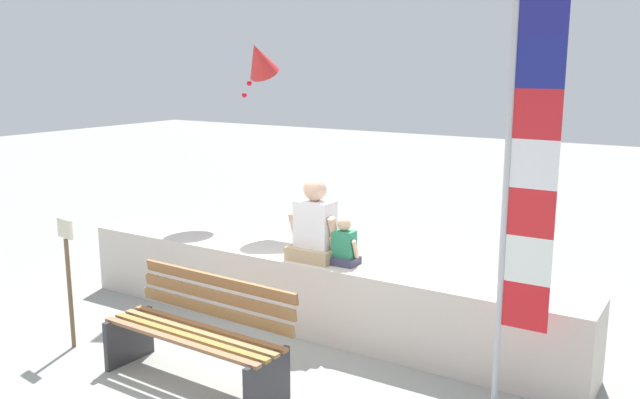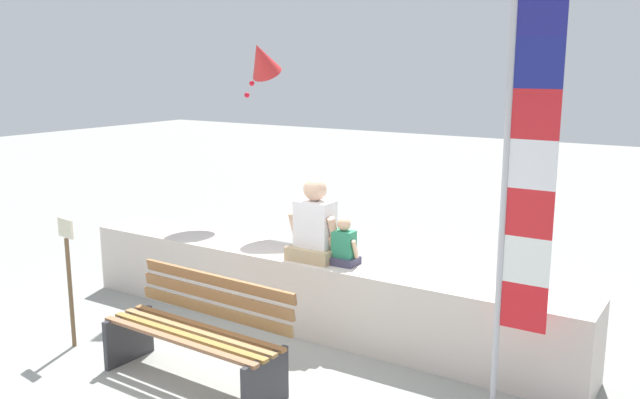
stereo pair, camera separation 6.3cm
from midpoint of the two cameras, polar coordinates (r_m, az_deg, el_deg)
ground_plane at (r=6.02m, az=-8.15°, el=-14.89°), size 40.00×40.00×0.00m
seawall_ledge at (r=6.89m, az=-0.71°, el=-7.90°), size 5.59×0.62×0.76m
park_bench at (r=5.86m, az=-10.04°, el=-11.19°), size 1.73×0.66×0.88m
person_adult at (r=6.59m, az=-0.16°, el=-2.43°), size 0.54×0.39×0.82m
person_child at (r=6.46m, az=2.33°, el=-4.00°), size 0.30×0.22×0.47m
flag_banner at (r=5.11m, az=17.18°, el=1.53°), size 0.39×0.05×3.22m
kite_red at (r=10.29m, az=-4.82°, el=11.81°), size 0.57×0.66×0.91m
sign_post at (r=6.74m, az=-20.39°, el=-5.78°), size 0.24×0.05×1.26m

